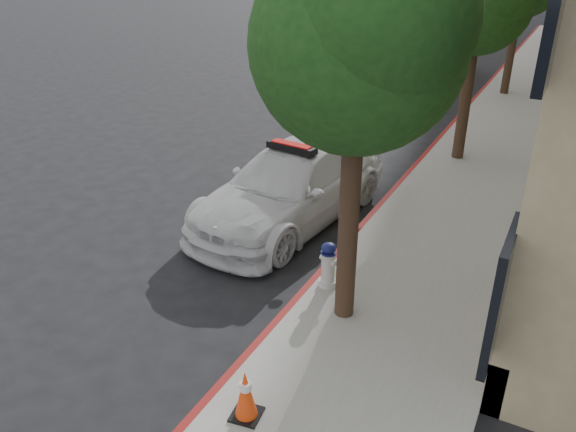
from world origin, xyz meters
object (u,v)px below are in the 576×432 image
at_px(police_car, 292,185).
at_px(parked_car_mid, 400,87).
at_px(parked_car_far, 440,60).
at_px(fire_hydrant, 328,265).
at_px(traffic_cone, 246,394).

distance_m(police_car, parked_car_mid, 10.26).
relative_size(parked_car_far, fire_hydrant, 5.60).
height_order(police_car, fire_hydrant, police_car).
distance_m(police_car, fire_hydrant, 2.90).
bearing_deg(parked_car_mid, fire_hydrant, -79.19).
xyz_separation_m(police_car, traffic_cone, (2.15, -5.37, -0.29)).
relative_size(parked_car_mid, fire_hydrant, 4.71).
bearing_deg(traffic_cone, parked_car_mid, 100.83).
xyz_separation_m(parked_car_mid, parked_car_far, (0.13, 5.22, 0.10)).
bearing_deg(police_car, parked_car_mid, 101.93).
bearing_deg(fire_hydrant, traffic_cone, -63.72).
xyz_separation_m(police_car, fire_hydrant, (1.84, -2.23, -0.24)).
distance_m(parked_car_mid, traffic_cone, 15.89).
xyz_separation_m(police_car, parked_car_far, (-0.70, 15.45, -0.04)).
distance_m(parked_car_mid, fire_hydrant, 12.74).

